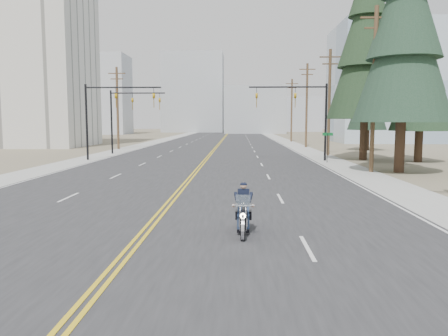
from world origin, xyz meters
name	(u,v)px	position (x,y,z in m)	size (l,w,h in m)	color
ground_plane	(84,305)	(0.00, 0.00, 0.00)	(400.00, 400.00, 0.00)	#776D56
road	(221,142)	(0.00, 70.00, 0.01)	(20.00, 200.00, 0.01)	#303033
sidewalk_left	(157,141)	(-11.50, 70.00, 0.01)	(3.00, 200.00, 0.01)	#A5A5A0
sidewalk_right	(285,142)	(11.50, 70.00, 0.01)	(3.00, 200.00, 0.01)	#A5A5A0
traffic_mast_left	(108,107)	(-8.98, 32.00, 4.94)	(7.10, 0.26, 7.00)	black
traffic_mast_right	(304,107)	(8.98, 32.00, 4.94)	(7.10, 0.26, 7.00)	black
traffic_mast_far	(126,110)	(-9.31, 40.00, 4.87)	(6.10, 0.26, 7.00)	black
street_sign	(327,142)	(10.80, 30.00, 1.80)	(0.90, 0.06, 2.62)	black
utility_pole_b	(374,87)	(12.50, 23.00, 5.98)	(2.20, 0.30, 11.50)	brown
utility_pole_c	(329,101)	(12.50, 38.00, 5.73)	(2.20, 0.30, 11.00)	brown
utility_pole_d	(307,104)	(12.50, 53.00, 5.98)	(2.20, 0.30, 11.50)	brown
utility_pole_e	(292,109)	(12.50, 70.00, 5.73)	(2.20, 0.30, 11.00)	brown
utility_pole_left	(118,107)	(-12.50, 48.00, 5.48)	(2.20, 0.30, 10.50)	brown
apartment_block	(22,42)	(-28.00, 55.00, 15.00)	(18.00, 14.00, 30.00)	silver
glass_building	(404,85)	(32.00, 70.00, 10.00)	(24.00, 16.00, 20.00)	#9EB5CC
haze_bldg_a	(103,95)	(-35.00, 115.00, 11.00)	(14.00, 12.00, 22.00)	#B7BCC6
haze_bldg_b	(255,110)	(8.00, 125.00, 7.00)	(18.00, 14.00, 14.00)	#ADB2B7
haze_bldg_c	(377,101)	(40.00, 110.00, 9.00)	(16.00, 12.00, 18.00)	#B7BCC6
haze_bldg_d	(193,93)	(-12.00, 140.00, 13.00)	(20.00, 15.00, 26.00)	#ADB2B7
haze_bldg_e	(299,115)	(25.00, 150.00, 6.00)	(14.00, 14.00, 12.00)	#B7BCC6
haze_bldg_f	(71,107)	(-50.00, 130.00, 8.00)	(12.00, 12.00, 16.00)	#ADB2B7
motorcyclist	(243,209)	(3.20, 5.58, 0.82)	(0.90, 2.10, 1.64)	black
conifer_near	(405,25)	(14.45, 22.99, 10.19)	(6.71, 6.71, 17.75)	#382619
conifer_mid	(422,71)	(19.09, 31.17, 7.99)	(5.22, 5.22, 13.91)	#382619
conifer_tall	(367,40)	(14.77, 33.08, 11.04)	(6.92, 6.92, 19.22)	#382619
conifer_far	(368,91)	(19.11, 47.06, 7.33)	(4.77, 4.77, 12.78)	#382619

